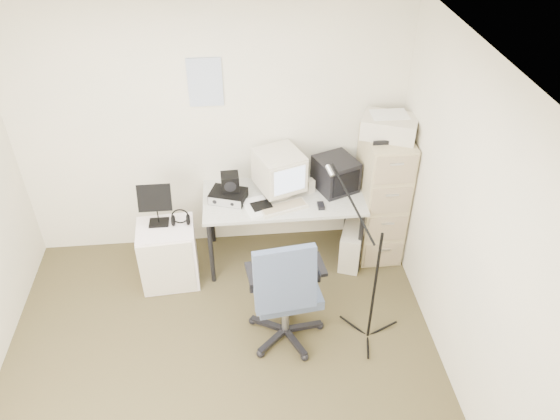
{
  "coord_description": "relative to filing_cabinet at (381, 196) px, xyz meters",
  "views": [
    {
      "loc": [
        0.19,
        -2.7,
        3.69
      ],
      "look_at": [
        0.55,
        0.95,
        0.95
      ],
      "focal_mm": 35.0,
      "sensor_mm": 36.0,
      "label": 1
    }
  ],
  "objects": [
    {
      "name": "wall_right",
      "position": [
        0.22,
        -1.48,
        0.6
      ],
      "size": [
        0.02,
        3.6,
        2.5
      ],
      "primitive_type": "cube",
      "color": "#F6E7C5",
      "rests_on": "ground"
    },
    {
      "name": "mouse",
      "position": [
        -0.63,
        -0.23,
        0.1
      ],
      "size": [
        0.06,
        0.1,
        0.03
      ],
      "primitive_type": "cube",
      "rotation": [
        0.0,
        0.0,
        0.0
      ],
      "color": "black",
      "rests_on": "desk"
    },
    {
      "name": "desk",
      "position": [
        -0.95,
        -0.03,
        -0.29
      ],
      "size": [
        1.5,
        0.7,
        0.73
      ],
      "primitive_type": "cube",
      "color": "silver",
      "rests_on": "floor"
    },
    {
      "name": "radio_receiver",
      "position": [
        -1.46,
        -0.03,
        0.13
      ],
      "size": [
        0.38,
        0.32,
        0.09
      ],
      "primitive_type": "cube",
      "rotation": [
        0.0,
        0.0,
        -0.33
      ],
      "color": "black",
      "rests_on": "desk"
    },
    {
      "name": "printer",
      "position": [
        0.0,
        0.02,
        0.74
      ],
      "size": [
        0.56,
        0.48,
        0.18
      ],
      "primitive_type": "cube",
      "rotation": [
        0.0,
        0.0,
        -0.39
      ],
      "color": "beige",
      "rests_on": "filing_cabinet"
    },
    {
      "name": "mic_stand",
      "position": [
        -0.33,
        -1.14,
        0.09
      ],
      "size": [
        0.03,
        0.03,
        1.49
      ],
      "primitive_type": "cylinder",
      "rotation": [
        0.0,
        0.0,
        1.96
      ],
      "color": "black",
      "rests_on": "floor"
    },
    {
      "name": "music_stand",
      "position": [
        -2.1,
        -0.2,
        0.2
      ],
      "size": [
        0.31,
        0.19,
        0.43
      ],
      "primitive_type": "cube",
      "rotation": [
        0.0,
        0.0,
        -0.12
      ],
      "color": "black",
      "rests_on": "side_cart"
    },
    {
      "name": "pc_tower",
      "position": [
        -0.28,
        -0.17,
        -0.45
      ],
      "size": [
        0.33,
        0.47,
        0.4
      ],
      "primitive_type": "cube",
      "rotation": [
        0.0,
        0.0,
        -0.34
      ],
      "color": "beige",
      "rests_on": "floor"
    },
    {
      "name": "crt_tv",
      "position": [
        -0.44,
        0.07,
        0.24
      ],
      "size": [
        0.45,
        0.46,
        0.31
      ],
      "primitive_type": "cube",
      "rotation": [
        0.0,
        0.0,
        0.37
      ],
      "color": "black",
      "rests_on": "desk"
    },
    {
      "name": "office_chair",
      "position": [
        -1.04,
        -1.06,
        -0.07
      ],
      "size": [
        0.74,
        0.74,
        1.16
      ],
      "primitive_type": "cube",
      "rotation": [
        0.0,
        0.0,
        0.12
      ],
      "color": "#2D384C",
      "rests_on": "floor"
    },
    {
      "name": "crt_monitor",
      "position": [
        -0.98,
        0.04,
        0.29
      ],
      "size": [
        0.51,
        0.52,
        0.43
      ],
      "primitive_type": "cube",
      "rotation": [
        0.0,
        0.0,
        0.36
      ],
      "color": "beige",
      "rests_on": "desk"
    },
    {
      "name": "radio_speaker",
      "position": [
        -1.44,
        0.0,
        0.25
      ],
      "size": [
        0.17,
        0.16,
        0.16
      ],
      "primitive_type": "cube",
      "rotation": [
        0.0,
        0.0,
        0.04
      ],
      "color": "black",
      "rests_on": "radio_receiver"
    },
    {
      "name": "wall_calendar",
      "position": [
        -1.6,
        0.31,
        1.1
      ],
      "size": [
        0.3,
        0.02,
        0.44
      ],
      "primitive_type": "cube",
      "color": "white",
      "rests_on": "wall_back"
    },
    {
      "name": "floor",
      "position": [
        -1.58,
        -1.48,
        -0.66
      ],
      "size": [
        3.6,
        3.6,
        0.01
      ],
      "primitive_type": "cube",
      "color": "#443B26",
      "rests_on": "ground"
    },
    {
      "name": "ceiling",
      "position": [
        -1.58,
        -1.48,
        1.85
      ],
      "size": [
        3.6,
        3.6,
        0.01
      ],
      "primitive_type": "cube",
      "color": "white",
      "rests_on": "ground"
    },
    {
      "name": "keyboard",
      "position": [
        -0.97,
        -0.22,
        0.09
      ],
      "size": [
        0.46,
        0.28,
        0.02
      ],
      "primitive_type": "cube",
      "rotation": [
        0.0,
        0.0,
        0.32
      ],
      "color": "beige",
      "rests_on": "desk"
    },
    {
      "name": "papers",
      "position": [
        -1.21,
        -0.19,
        0.09
      ],
      "size": [
        0.29,
        0.35,
        0.02
      ],
      "primitive_type": "cube",
      "rotation": [
        0.0,
        0.0,
        0.28
      ],
      "color": "white",
      "rests_on": "desk"
    },
    {
      "name": "headphones",
      "position": [
        -1.9,
        -0.23,
        0.04
      ],
      "size": [
        0.21,
        0.21,
        0.03
      ],
      "primitive_type": "torus",
      "rotation": [
        0.0,
        0.0,
        -0.25
      ],
      "color": "black",
      "rests_on": "side_cart"
    },
    {
      "name": "wall_back",
      "position": [
        -1.58,
        0.32,
        0.6
      ],
      "size": [
        3.6,
        0.02,
        2.5
      ],
      "primitive_type": "cube",
      "color": "#F6E7C5",
      "rests_on": "ground"
    },
    {
      "name": "filing_cabinet",
      "position": [
        0.0,
        0.0,
        0.0
      ],
      "size": [
        0.4,
        0.6,
        1.3
      ],
      "primitive_type": "cube",
      "color": "#C5B389",
      "rests_on": "floor"
    },
    {
      "name": "side_cart",
      "position": [
        -2.05,
        -0.27,
        -0.33
      ],
      "size": [
        0.54,
        0.44,
        0.63
      ],
      "primitive_type": "cube",
      "rotation": [
        0.0,
        0.0,
        0.07
      ],
      "color": "white",
      "rests_on": "floor"
    },
    {
      "name": "desk_speaker",
      "position": [
        -0.69,
        0.03,
        0.15
      ],
      "size": [
        0.09,
        0.09,
        0.13
      ],
      "primitive_type": "cube",
      "rotation": [
        0.0,
        0.0,
        0.4
      ],
      "color": "beige",
      "rests_on": "desk"
    }
  ]
}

